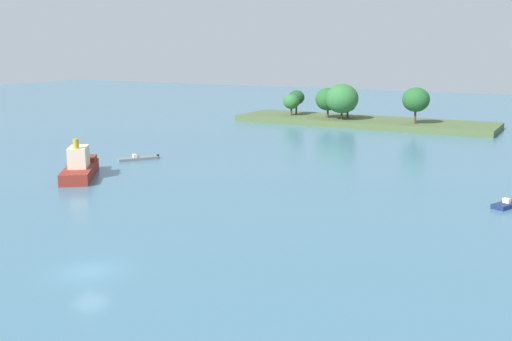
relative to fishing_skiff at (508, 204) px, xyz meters
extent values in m
plane|color=teal|center=(-25.04, -34.96, -0.27)|extent=(400.00, 400.00, 0.00)
cube|color=#4C6038|center=(-35.85, 58.09, 0.37)|extent=(55.17, 15.28, 1.27)
cylinder|color=#513823|center=(-52.48, 59.69, 2.17)|extent=(0.44, 0.44, 2.34)
ellipsoid|color=#194C23|center=(-52.48, 59.69, 4.82)|extent=(3.68, 3.68, 3.31)
cylinder|color=#513823|center=(-52.33, 56.75, 1.81)|extent=(0.44, 0.44, 1.61)
ellipsoid|color=#2D6B33|center=(-52.33, 56.75, 4.10)|extent=(3.70, 3.70, 3.33)
cylinder|color=#513823|center=(-43.33, 56.35, 1.93)|extent=(0.44, 0.44, 1.85)
ellipsoid|color=#235B28|center=(-43.33, 56.35, 5.04)|extent=(5.48, 5.48, 4.93)
cylinder|color=#513823|center=(-39.65, 58.75, 1.75)|extent=(0.44, 0.44, 1.50)
ellipsoid|color=#235B28|center=(-39.65, 58.75, 3.97)|extent=(3.66, 3.66, 3.29)
cylinder|color=#513823|center=(-39.37, 54.40, 1.86)|extent=(0.44, 0.44, 1.71)
ellipsoid|color=#2D6B33|center=(-39.37, 54.40, 5.47)|extent=(6.89, 6.89, 6.20)
cylinder|color=#513823|center=(-23.88, 54.92, 2.34)|extent=(0.44, 0.44, 2.68)
ellipsoid|color=#235B28|center=(-23.88, 54.92, 5.85)|extent=(5.41, 5.41, 4.87)
cube|color=navy|center=(-0.01, -0.02, -0.03)|extent=(3.03, 4.40, 0.47)
cube|color=beige|center=(-0.14, -0.30, 0.46)|extent=(0.86, 0.75, 0.50)
cube|color=slate|center=(-51.49, 2.27, -0.08)|extent=(4.73, 5.89, 0.38)
cube|color=beige|center=(-51.74, 1.90, 0.36)|extent=(0.97, 0.88, 0.50)
cube|color=black|center=(-49.73, 4.87, 0.01)|extent=(0.42, 0.41, 0.56)
cube|color=maroon|center=(-49.95, -10.89, 0.45)|extent=(9.48, 11.08, 1.43)
cube|color=maroon|center=(-52.30, -7.74, 1.46)|extent=(4.37, 4.38, 0.60)
cube|color=beige|center=(-49.77, -11.14, 2.46)|extent=(4.15, 4.50, 2.60)
cylinder|color=gold|center=(-48.95, -12.25, 4.36)|extent=(0.70, 0.70, 1.20)
cylinder|color=black|center=(-53.37, -6.30, 0.59)|extent=(0.74, 0.66, 0.70)
camera|label=1|loc=(6.25, -65.92, 16.10)|focal=42.15mm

